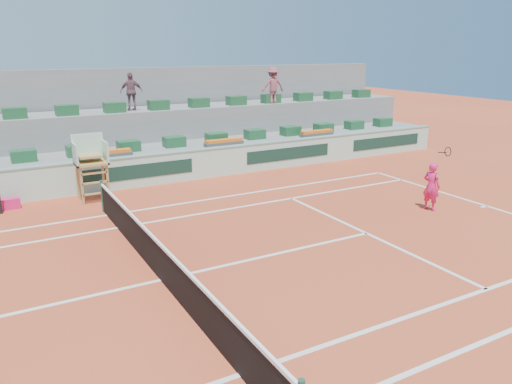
% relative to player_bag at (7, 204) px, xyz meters
% --- Properties ---
extents(ground, '(90.00, 90.00, 0.00)m').
position_rel_player_bag_xyz_m(ground, '(2.84, -7.83, -0.19)').
color(ground, '#AA3C20').
rests_on(ground, ground).
extents(seating_tier_lower, '(36.00, 4.00, 1.20)m').
position_rel_player_bag_xyz_m(seating_tier_lower, '(2.84, 2.87, 0.41)').
color(seating_tier_lower, gray).
rests_on(seating_tier_lower, ground).
extents(seating_tier_upper, '(36.00, 2.40, 2.60)m').
position_rel_player_bag_xyz_m(seating_tier_upper, '(2.84, 4.47, 1.11)').
color(seating_tier_upper, gray).
rests_on(seating_tier_upper, ground).
extents(stadium_back_wall, '(36.00, 0.40, 4.40)m').
position_rel_player_bag_xyz_m(stadium_back_wall, '(2.84, 6.07, 2.01)').
color(stadium_back_wall, gray).
rests_on(stadium_back_wall, ground).
extents(player_bag, '(0.85, 0.38, 0.38)m').
position_rel_player_bag_xyz_m(player_bag, '(0.00, 0.00, 0.00)').
color(player_bag, '#EA1E6B').
rests_on(player_bag, ground).
extents(spectator_mid, '(1.03, 0.51, 1.69)m').
position_rel_player_bag_xyz_m(spectator_mid, '(5.70, 4.09, 3.26)').
color(spectator_mid, '#724C57').
rests_on(spectator_mid, seating_tier_upper).
extents(spectator_right, '(1.24, 0.80, 1.81)m').
position_rel_player_bag_xyz_m(spectator_right, '(12.80, 3.62, 3.32)').
color(spectator_right, '#8C464F').
rests_on(spectator_right, seating_tier_upper).
extents(court_lines, '(23.89, 11.09, 0.01)m').
position_rel_player_bag_xyz_m(court_lines, '(2.84, -7.83, -0.18)').
color(court_lines, silver).
rests_on(court_lines, ground).
extents(tennis_net, '(0.10, 11.97, 1.10)m').
position_rel_player_bag_xyz_m(tennis_net, '(2.84, -7.83, 0.34)').
color(tennis_net, black).
rests_on(tennis_net, ground).
extents(advertising_hoarding, '(36.00, 0.34, 1.26)m').
position_rel_player_bag_xyz_m(advertising_hoarding, '(2.87, 0.67, 0.45)').
color(advertising_hoarding, '#ADD9C2').
rests_on(advertising_hoarding, ground).
extents(umpire_chair, '(1.10, 0.90, 2.40)m').
position_rel_player_bag_xyz_m(umpire_chair, '(2.84, -0.33, 1.36)').
color(umpire_chair, '#A1783D').
rests_on(umpire_chair, ground).
extents(seat_row_lower, '(32.90, 0.60, 0.44)m').
position_rel_player_bag_xyz_m(seat_row_lower, '(2.84, 1.97, 1.23)').
color(seat_row_lower, '#1B522C').
rests_on(seat_row_lower, seating_tier_lower).
extents(seat_row_upper, '(32.90, 0.60, 0.44)m').
position_rel_player_bag_xyz_m(seat_row_upper, '(2.84, 3.87, 2.63)').
color(seat_row_upper, '#1B522C').
rests_on(seat_row_upper, seating_tier_upper).
extents(flower_planters, '(26.80, 0.36, 0.28)m').
position_rel_player_bag_xyz_m(flower_planters, '(1.34, 1.17, 1.15)').
color(flower_planters, '#494949').
rests_on(flower_planters, seating_tier_lower).
extents(tennis_player, '(0.52, 0.90, 2.28)m').
position_rel_player_bag_xyz_m(tennis_player, '(12.67, -7.11, 0.65)').
color(tennis_player, '#EA1E6B').
rests_on(tennis_player, ground).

